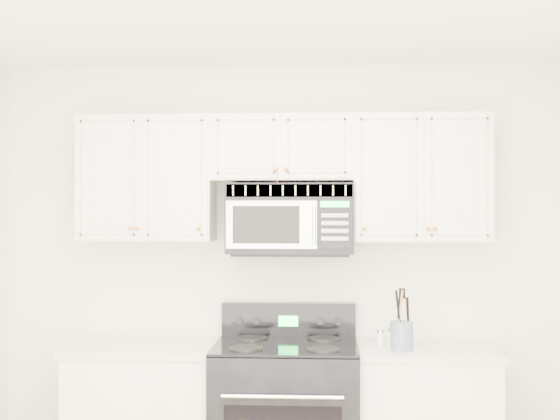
{
  "coord_description": "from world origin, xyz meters",
  "views": [
    {
      "loc": [
        0.26,
        -3.08,
        1.7
      ],
      "look_at": [
        0.0,
        1.3,
        1.71
      ],
      "focal_mm": 50.0,
      "sensor_mm": 36.0,
      "label": 1
    }
  ],
  "objects": [
    {
      "name": "shaker_pepper",
      "position": [
        0.63,
        1.38,
        0.98
      ],
      "size": [
        0.05,
        0.05,
        0.11
      ],
      "color": "silver",
      "rests_on": "base_cabinet_right"
    },
    {
      "name": "room",
      "position": [
        0.0,
        0.0,
        1.3
      ],
      "size": [
        3.51,
        3.51,
        2.61
      ],
      "color": "brown",
      "rests_on": "ground"
    },
    {
      "name": "upper_cabinets",
      "position": [
        -0.0,
        1.58,
        1.93
      ],
      "size": [
        2.44,
        0.37,
        0.75
      ],
      "color": "white",
      "rests_on": "ground"
    },
    {
      "name": "shaker_salt",
      "position": [
        0.57,
        1.4,
        0.97
      ],
      "size": [
        0.04,
        0.04,
        0.1
      ],
      "color": "silver",
      "rests_on": "base_cabinet_right"
    },
    {
      "name": "utensil_crock",
      "position": [
        0.68,
        1.32,
        1.01
      ],
      "size": [
        0.13,
        0.13,
        0.34
      ],
      "color": "slate",
      "rests_on": "base_cabinet_right"
    },
    {
      "name": "microwave",
      "position": [
        0.05,
        1.56,
        1.66
      ],
      "size": [
        0.75,
        0.42,
        0.41
      ],
      "color": "black",
      "rests_on": "ground"
    }
  ]
}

